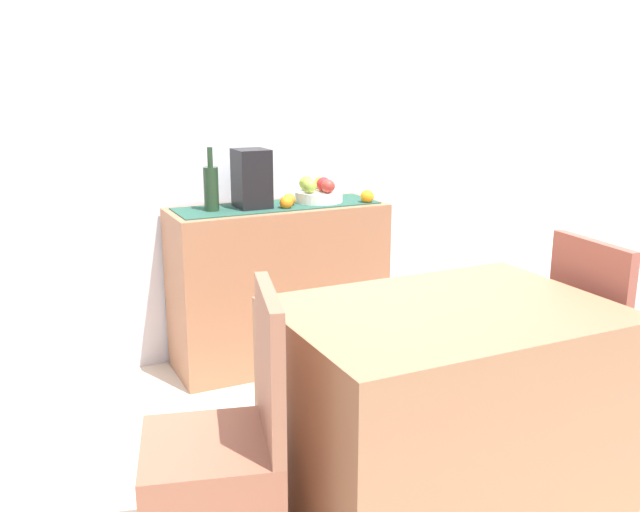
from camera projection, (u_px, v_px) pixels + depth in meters
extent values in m
cube|color=beige|center=(345.00, 444.00, 2.91)|extent=(6.40, 6.40, 0.02)
cube|color=silver|center=(242.00, 103.00, 3.60)|extent=(6.40, 0.06, 2.70)
cube|color=#986445|center=(279.00, 285.00, 3.64)|extent=(1.10, 0.42, 0.84)
cube|color=#224B3D|center=(277.00, 206.00, 3.54)|extent=(1.04, 0.32, 0.01)
cylinder|color=white|center=(319.00, 196.00, 3.63)|extent=(0.25, 0.25, 0.06)
sphere|color=gold|center=(320.00, 183.00, 3.69)|extent=(0.06, 0.06, 0.06)
sphere|color=red|center=(324.00, 184.00, 3.61)|extent=(0.07, 0.07, 0.07)
sphere|color=#8FB441|center=(310.00, 186.00, 3.55)|extent=(0.07, 0.07, 0.07)
sphere|color=#8EA734|center=(306.00, 183.00, 3.63)|extent=(0.08, 0.08, 0.08)
sphere|color=#AC342C|center=(328.00, 186.00, 3.55)|extent=(0.07, 0.07, 0.07)
cylinder|color=#213922|center=(211.00, 190.00, 3.37)|extent=(0.07, 0.07, 0.22)
cylinder|color=#213922|center=(210.00, 157.00, 3.33)|extent=(0.03, 0.03, 0.10)
cube|color=black|center=(252.00, 179.00, 3.44)|extent=(0.16, 0.18, 0.30)
sphere|color=orange|center=(286.00, 203.00, 3.45)|extent=(0.07, 0.07, 0.07)
sphere|color=orange|center=(289.00, 200.00, 3.53)|extent=(0.07, 0.07, 0.07)
sphere|color=orange|center=(367.00, 197.00, 3.61)|extent=(0.07, 0.07, 0.07)
cube|color=#9E6D4C|center=(443.00, 409.00, 2.39)|extent=(1.10, 0.78, 0.74)
cube|color=#965943|center=(213.00, 509.00, 2.09)|extent=(0.49, 0.49, 0.45)
cube|color=#99634A|center=(270.00, 365.00, 2.01)|extent=(0.14, 0.40, 0.45)
cube|color=#9F5D4C|center=(614.00, 401.00, 2.77)|extent=(0.43, 0.43, 0.45)
cube|color=#9F5546|center=(589.00, 299.00, 2.60)|extent=(0.07, 0.40, 0.45)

